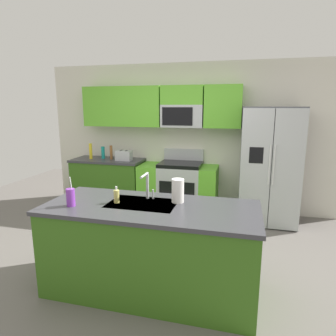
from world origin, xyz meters
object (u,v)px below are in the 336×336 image
at_px(pepper_mill, 111,152).
at_px(sink_faucet, 147,184).
at_px(toaster, 124,155).
at_px(refrigerator, 269,166).
at_px(range_oven, 178,188).
at_px(bottle_teal, 103,153).
at_px(bottle_yellow, 91,151).
at_px(paper_towel_roll, 178,191).
at_px(soap_dispenser, 117,196).
at_px(drink_cup_purple, 71,197).

bearing_deg(pepper_mill, sink_faucet, -56.55).
distance_m(toaster, pepper_mill, 0.28).
bearing_deg(sink_faucet, refrigerator, 56.07).
bearing_deg(range_oven, bottle_teal, 178.29).
relative_size(bottle_teal, sink_faucet, 0.79).
bearing_deg(bottle_yellow, sink_faucet, -49.14).
xyz_separation_m(sink_faucet, paper_towel_roll, (0.33, -0.02, -0.05)).
bearing_deg(bottle_teal, pepper_mill, -13.72).
xyz_separation_m(sink_faucet, soap_dispenser, (-0.26, -0.19, -0.10)).
distance_m(range_oven, soap_dispenser, 2.35).
relative_size(drink_cup_purple, paper_towel_roll, 1.22).
bearing_deg(paper_towel_roll, range_oven, 102.12).
bearing_deg(bottle_teal, soap_dispenser, -60.65).
xyz_separation_m(bottle_yellow, paper_towel_roll, (2.11, -2.07, -0.02)).
xyz_separation_m(sink_faucet, drink_cup_purple, (-0.65, -0.39, -0.08)).
relative_size(range_oven, pepper_mill, 5.33).
height_order(range_oven, toaster, range_oven).
relative_size(bottle_yellow, soap_dispenser, 1.69).
relative_size(range_oven, sink_faucet, 4.82).
bearing_deg(pepper_mill, soap_dispenser, -63.81).
height_order(drink_cup_purple, soap_dispenser, drink_cup_purple).
height_order(bottle_teal, bottle_yellow, bottle_yellow).
distance_m(sink_faucet, drink_cup_purple, 0.76).
relative_size(range_oven, paper_towel_roll, 5.67).
bearing_deg(pepper_mill, paper_towel_roll, -50.97).
bearing_deg(sink_faucet, bottle_teal, 126.26).
distance_m(pepper_mill, drink_cup_purple, 2.60).
bearing_deg(refrigerator, paper_towel_roll, -116.82).
xyz_separation_m(range_oven, bottle_teal, (-1.45, 0.04, 0.57)).
bearing_deg(range_oven, drink_cup_purple, -101.91).
height_order(refrigerator, soap_dispenser, refrigerator).
bearing_deg(sink_faucet, bottle_yellow, 130.86).
bearing_deg(drink_cup_purple, soap_dispenser, 27.57).
height_order(toaster, soap_dispenser, toaster).
bearing_deg(pepper_mill, bottle_teal, 166.28).
height_order(pepper_mill, bottle_yellow, bottle_yellow).
xyz_separation_m(refrigerator, pepper_mill, (-2.76, 0.07, 0.10)).
bearing_deg(bottle_yellow, toaster, -0.21).
height_order(toaster, drink_cup_purple, drink_cup_purple).
height_order(range_oven, paper_towel_roll, paper_towel_roll).
relative_size(range_oven, refrigerator, 0.74).
height_order(pepper_mill, soap_dispenser, pepper_mill).
xyz_separation_m(drink_cup_purple, soap_dispenser, (0.39, 0.20, -0.02)).
bearing_deg(toaster, range_oven, 3.02).
xyz_separation_m(refrigerator, soap_dispenser, (-1.63, -2.22, 0.04)).
height_order(soap_dispenser, paper_towel_roll, paper_towel_roll).
bearing_deg(bottle_teal, refrigerator, -2.24).
xyz_separation_m(refrigerator, bottle_yellow, (-3.14, 0.02, 0.12)).
xyz_separation_m(refrigerator, sink_faucet, (-1.37, -2.03, 0.14)).
relative_size(toaster, bottle_yellow, 0.98).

